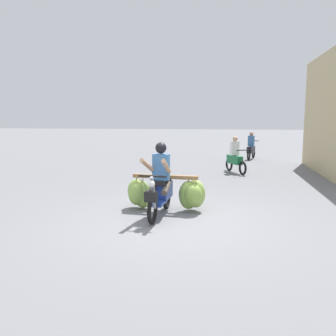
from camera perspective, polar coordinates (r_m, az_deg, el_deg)
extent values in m
plane|color=slate|center=(7.05, 0.73, -8.98)|extent=(120.00, 120.00, 0.00)
torus|color=black|center=(6.89, -2.58, -6.98)|extent=(0.11, 0.56, 0.56)
torus|color=black|center=(8.01, -0.22, -4.80)|extent=(0.11, 0.56, 0.56)
cube|color=navy|center=(7.34, -1.51, -5.69)|extent=(0.27, 0.57, 0.08)
cube|color=navy|center=(7.68, -0.75, -3.69)|extent=(0.32, 0.66, 0.36)
cube|color=black|center=(7.56, -0.90, -2.18)|extent=(0.30, 0.61, 0.10)
cylinder|color=gray|center=(6.86, -2.46, -4.12)|extent=(0.09, 0.29, 0.69)
cylinder|color=black|center=(6.76, -2.57, -1.37)|extent=(0.56, 0.07, 0.04)
sphere|color=silver|center=(6.71, -2.75, -2.66)|extent=(0.14, 0.14, 0.14)
cube|color=black|center=(6.72, -2.83, -4.73)|extent=(0.25, 0.17, 0.20)
cube|color=navy|center=(6.81, -2.60, -4.55)|extent=(0.12, 0.29, 0.04)
cube|color=olive|center=(7.77, -0.49, -1.45)|extent=(1.50, 0.19, 0.08)
cube|color=olive|center=(7.95, -0.18, -1.45)|extent=(1.35, 0.16, 0.06)
ellipsoid|color=#87AB4A|center=(7.76, 3.37, -4.47)|extent=(0.51, 0.48, 0.64)
cylinder|color=#998459|center=(7.69, 3.39, -1.94)|extent=(0.02, 0.02, 0.12)
ellipsoid|color=#8AAE4D|center=(7.98, 4.40, -3.61)|extent=(0.40, 0.38, 0.48)
cylinder|color=#998459|center=(7.93, 4.43, -1.68)|extent=(0.02, 0.02, 0.13)
ellipsoid|color=#8BAF4E|center=(8.02, -4.14, -4.44)|extent=(0.47, 0.44, 0.62)
cylinder|color=#998459|center=(7.95, -4.17, -1.86)|extent=(0.02, 0.02, 0.19)
ellipsoid|color=#8CAF4E|center=(8.13, -5.12, -3.79)|extent=(0.49, 0.45, 0.57)
cylinder|color=#998459|center=(8.07, -5.15, -1.55)|extent=(0.02, 0.02, 0.14)
ellipsoid|color=#8CB04F|center=(7.81, 4.70, -4.27)|extent=(0.45, 0.41, 0.63)
cylinder|color=#998459|center=(7.74, 4.73, -1.84)|extent=(0.02, 0.02, 0.11)
ellipsoid|color=#86AA49|center=(7.95, -5.19, -4.22)|extent=(0.41, 0.37, 0.53)
cylinder|color=#998459|center=(7.89, -5.22, -1.92)|extent=(0.02, 0.02, 0.18)
ellipsoid|color=#82A544|center=(7.64, 4.13, -4.47)|extent=(0.42, 0.38, 0.49)
cylinder|color=#998459|center=(7.58, 4.15, -2.27)|extent=(0.02, 0.02, 0.16)
cube|color=#386699|center=(7.39, -1.13, 0.17)|extent=(0.35, 0.24, 0.56)
sphere|color=black|center=(7.33, -1.18, 3.32)|extent=(0.24, 0.24, 0.24)
cylinder|color=tan|center=(7.01, -0.29, 0.27)|extent=(0.10, 0.72, 0.39)
cylinder|color=tan|center=(7.11, -3.34, 0.37)|extent=(0.19, 0.72, 0.39)
cylinder|color=#4C4238|center=(7.32, -0.30, -3.33)|extent=(0.16, 0.45, 0.27)
cylinder|color=#4C4238|center=(7.39, -2.41, -3.23)|extent=(0.16, 0.45, 0.27)
torus|color=black|center=(13.05, 12.22, -0.02)|extent=(0.30, 0.50, 0.52)
torus|color=black|center=(14.01, 10.05, 0.60)|extent=(0.30, 0.50, 0.52)
cube|color=#196638|center=(13.59, 10.93, 1.36)|extent=(0.62, 0.91, 0.32)
cylinder|color=black|center=(13.02, 12.20, 2.89)|extent=(0.46, 0.25, 0.04)
cube|color=silver|center=(13.56, 10.94, 3.25)|extent=(0.36, 0.31, 0.52)
sphere|color=tan|center=(13.52, 11.02, 4.73)|extent=(0.20, 0.20, 0.20)
torus|color=black|center=(18.77, 13.92, 2.38)|extent=(0.22, 0.52, 0.52)
torus|color=black|center=(17.70, 13.18, 2.07)|extent=(0.22, 0.52, 0.52)
cube|color=black|center=(18.11, 13.52, 2.95)|extent=(0.48, 0.93, 0.32)
cylinder|color=black|center=(18.67, 13.96, 4.38)|extent=(0.49, 0.17, 0.04)
cube|color=#386699|center=(18.06, 13.55, 4.37)|extent=(0.34, 0.28, 0.52)
sphere|color=#9E7051|center=(18.06, 13.61, 5.48)|extent=(0.20, 0.20, 0.20)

